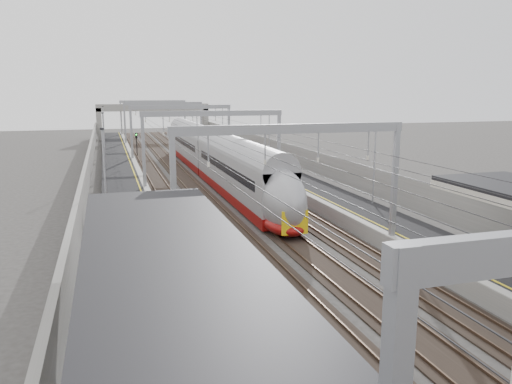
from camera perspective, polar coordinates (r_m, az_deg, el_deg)
platform_left at (r=48.42m, az=-14.82°, el=0.58°), size 4.00×120.00×1.00m
platform_right at (r=51.43m, az=3.28°, el=1.56°), size 4.00×120.00×1.00m
tracks at (r=49.38m, az=-5.48°, el=0.59°), size 11.40×140.00×0.20m
overhead_line at (r=55.11m, az=-6.97°, el=8.06°), size 13.00×140.00×6.60m
overbridge at (r=103.10m, az=-11.65°, el=8.96°), size 22.00×2.20×6.90m
wall_left at (r=48.24m, az=-18.68°, el=1.65°), size 0.30×120.00×3.20m
wall_right at (r=52.42m, az=6.59°, el=2.91°), size 0.30×120.00×3.20m
train at (r=52.54m, az=-4.63°, el=3.53°), size 2.72×49.54×4.30m
signal_green at (r=74.04m, az=-13.50°, el=5.77°), size 0.32×0.32×3.48m
signal_red_near at (r=68.07m, az=-6.03°, el=5.55°), size 0.32×0.32×3.48m
signal_red_far at (r=77.40m, az=-5.70°, el=6.26°), size 0.32×0.32×3.48m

